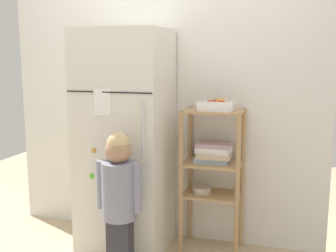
% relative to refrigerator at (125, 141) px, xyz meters
% --- Properties ---
extents(ground_plane, '(6.00, 6.00, 0.00)m').
position_rel_refrigerator_xyz_m(ground_plane, '(0.20, -0.02, -0.85)').
color(ground_plane, tan).
extents(kitchen_wall_back, '(2.64, 0.03, 2.20)m').
position_rel_refrigerator_xyz_m(kitchen_wall_back, '(0.20, 0.31, 0.25)').
color(kitchen_wall_back, silver).
rests_on(kitchen_wall_back, ground).
extents(refrigerator, '(0.66, 0.59, 1.70)m').
position_rel_refrigerator_xyz_m(refrigerator, '(0.00, 0.00, 0.00)').
color(refrigerator, silver).
rests_on(refrigerator, ground).
extents(child_standing, '(0.32, 0.24, 1.01)m').
position_rel_refrigerator_xyz_m(child_standing, '(0.14, -0.44, -0.24)').
color(child_standing, '#323138').
rests_on(child_standing, ground).
extents(pantry_shelf_unit, '(0.46, 0.31, 1.10)m').
position_rel_refrigerator_xyz_m(pantry_shelf_unit, '(0.66, 0.12, -0.16)').
color(pantry_shelf_unit, tan).
rests_on(pantry_shelf_unit, ground).
extents(fruit_bin, '(0.26, 0.19, 0.09)m').
position_rel_refrigerator_xyz_m(fruit_bin, '(0.69, 0.11, 0.29)').
color(fruit_bin, white).
rests_on(fruit_bin, pantry_shelf_unit).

